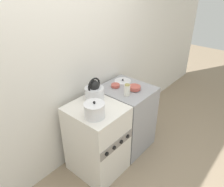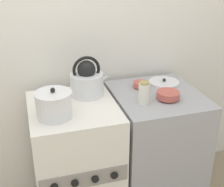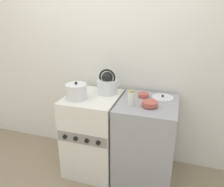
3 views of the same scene
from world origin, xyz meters
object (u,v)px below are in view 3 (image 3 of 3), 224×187
Objects in this scene: kettle at (107,84)px; cooking_pot at (77,91)px; small_ceramic_bowl at (143,95)px; loose_pot_lid at (163,97)px; enamel_bowl at (150,104)px; stove at (93,133)px; storage_jar at (131,98)px.

cooking_pot is at bearing -135.92° from kettle.
loose_pot_lid is (0.19, 0.03, -0.02)m from small_ceramic_bowl.
enamel_bowl is (0.74, 0.03, -0.05)m from cooking_pot.
enamel_bowl is (0.61, -0.08, 0.47)m from stove.
kettle is at bearing 156.49° from enamel_bowl.
cooking_pot is 1.45× the size of storage_jar.
kettle reaches higher than loose_pot_lid.
kettle is at bearing -175.24° from loose_pot_lid.
cooking_pot is 0.88m from loose_pot_lid.
storage_jar reaches higher than small_ceramic_bowl.
enamel_bowl is at bearing -110.16° from loose_pot_lid.
cooking_pot is at bearing -160.82° from loose_pot_lid.
stove is 4.02× the size of loose_pot_lid.
cooking_pot reaches higher than small_ceramic_bowl.
kettle is 1.26× the size of cooking_pot.
cooking_pot is (-0.25, -0.24, -0.02)m from kettle.
loose_pot_lid is at bearing 14.39° from stove.
enamel_bowl is at bearing 3.79° from storage_jar.
loose_pot_lid is at bearing 69.84° from enamel_bowl.
kettle reaches higher than enamel_bowl.
storage_jar is at bearing -107.61° from small_ceramic_bowl.
enamel_bowl is at bearing -23.51° from kettle.
storage_jar is at bearing -11.61° from stove.
stove is 0.58m from kettle.
small_ceramic_bowl reaches higher than stove.
cooking_pot is 0.96× the size of loose_pot_lid.
small_ceramic_bowl is (0.64, 0.26, -0.06)m from cooking_pot.
loose_pot_lid is (0.58, 0.05, -0.10)m from kettle.
stove is 0.55m from cooking_pot.
loose_pot_lid reaches higher than stove.
stove is 6.07× the size of storage_jar.
kettle is 1.83× the size of storage_jar.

